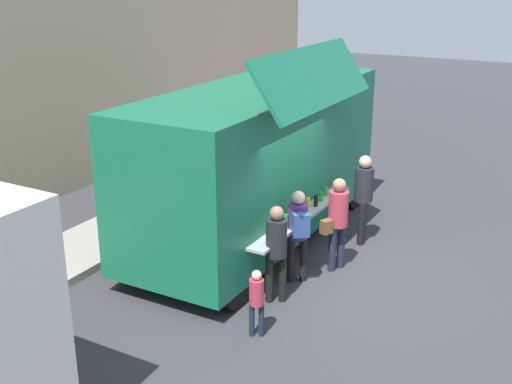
% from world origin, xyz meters
% --- Properties ---
extents(ground_plane, '(60.00, 60.00, 0.00)m').
position_xyz_m(ground_plane, '(0.00, 0.00, 0.00)').
color(ground_plane, '#38383D').
extents(curb_strip, '(28.00, 1.60, 0.15)m').
position_xyz_m(curb_strip, '(-3.21, 4.59, 0.07)').
color(curb_strip, '#9E998E').
rests_on(curb_strip, ground).
extents(food_truck_main, '(6.58, 2.94, 3.91)m').
position_xyz_m(food_truck_main, '(0.79, 1.97, 1.66)').
color(food_truck_main, '#18704E').
rests_on(food_truck_main, ground).
extents(trash_bin, '(0.60, 0.60, 1.05)m').
position_xyz_m(trash_bin, '(4.66, 4.29, 0.52)').
color(trash_bin, '#2D6339').
rests_on(trash_bin, ground).
extents(customer_front_ordering, '(0.55, 0.39, 1.72)m').
position_xyz_m(customer_front_ordering, '(0.25, 0.10, 1.02)').
color(customer_front_ordering, '#202539').
rests_on(customer_front_ordering, ground).
extents(customer_mid_with_backpack, '(0.53, 0.48, 1.65)m').
position_xyz_m(customer_mid_with_backpack, '(-0.54, 0.49, 1.01)').
color(customer_mid_with_backpack, black).
rests_on(customer_mid_with_backpack, ground).
extents(customer_rear_waiting, '(0.34, 0.34, 1.65)m').
position_xyz_m(customer_rear_waiting, '(-1.33, 0.50, 0.99)').
color(customer_rear_waiting, black).
rests_on(customer_rear_waiting, ground).
extents(customer_extra_browsing, '(0.36, 0.36, 1.78)m').
position_xyz_m(customer_extra_browsing, '(1.62, 0.11, 1.06)').
color(customer_extra_browsing, black).
rests_on(customer_extra_browsing, ground).
extents(child_near_queue, '(0.22, 0.22, 1.07)m').
position_xyz_m(child_near_queue, '(-2.39, 0.28, 0.64)').
color(child_near_queue, '#1D2537').
rests_on(child_near_queue, ground).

